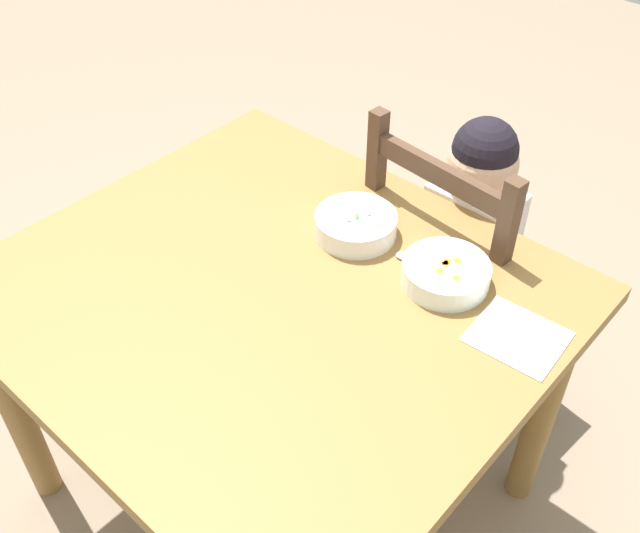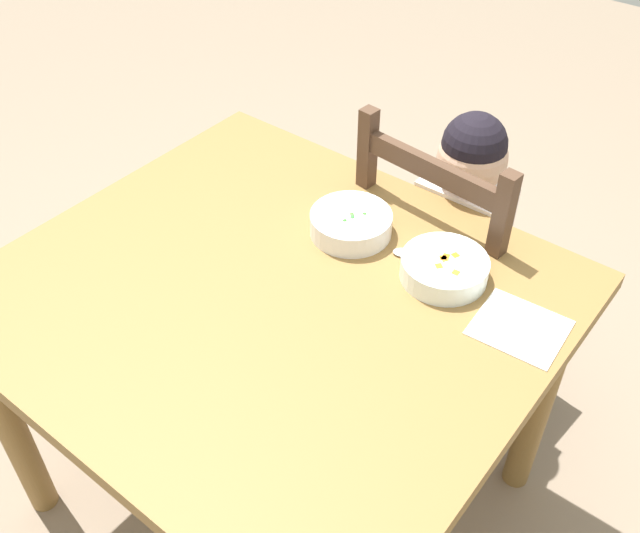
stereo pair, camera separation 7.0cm
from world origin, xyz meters
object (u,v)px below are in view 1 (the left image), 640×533
(bowl_of_carrots, at_px, (446,273))
(dining_chair, at_px, (455,286))
(dining_table, at_px, (273,324))
(spoon, at_px, (415,258))
(child_figure, at_px, (464,238))
(bowl_of_peas, at_px, (356,224))

(bowl_of_carrots, bearing_deg, dining_chair, 113.13)
(dining_chair, distance_m, bowl_of_carrots, 0.46)
(dining_table, height_order, dining_chair, dining_chair)
(bowl_of_carrots, bearing_deg, spoon, 168.12)
(child_figure, height_order, bowl_of_peas, child_figure)
(bowl_of_peas, relative_size, bowl_of_carrots, 1.00)
(dining_chair, xyz_separation_m, spoon, (0.04, -0.28, 0.30))
(dining_table, height_order, child_figure, child_figure)
(bowl_of_peas, height_order, spoon, bowl_of_peas)
(bowl_of_peas, xyz_separation_m, bowl_of_carrots, (0.24, 0.00, -0.00))
(bowl_of_peas, bearing_deg, dining_table, -93.81)
(child_figure, relative_size, bowl_of_carrots, 5.18)
(child_figure, xyz_separation_m, spoon, (0.03, -0.27, 0.13))
(dining_chair, distance_m, child_figure, 0.17)
(bowl_of_peas, bearing_deg, spoon, 7.08)
(bowl_of_peas, height_order, bowl_of_carrots, bowl_of_peas)
(child_figure, bearing_deg, bowl_of_carrots, -67.34)
(dining_chair, bearing_deg, spoon, -82.53)
(bowl_of_carrots, bearing_deg, bowl_of_peas, -180.00)
(dining_chair, distance_m, bowl_of_peas, 0.46)
(dining_table, distance_m, dining_chair, 0.60)
(dining_chair, height_order, spoon, dining_chair)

